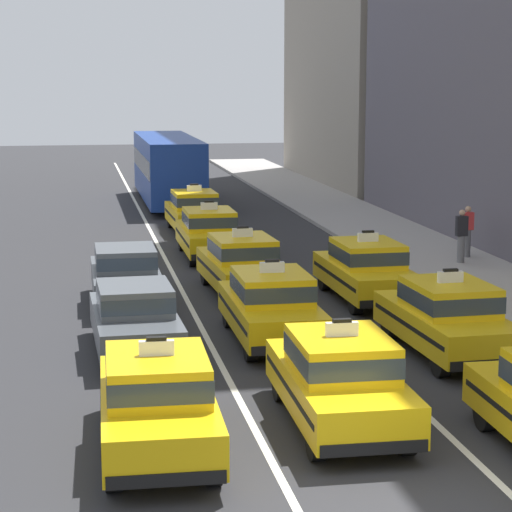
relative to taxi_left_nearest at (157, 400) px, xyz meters
name	(u,v)px	position (x,y,z in m)	size (l,w,h in m)	color
ground_plane	(413,511)	(3.34, -2.94, -0.88)	(160.00, 160.00, 0.00)	#2B2B2D
lane_stripe_left_center	(167,262)	(1.74, 17.06, -0.87)	(0.14, 80.00, 0.01)	silver
lane_stripe_center_right	(262,259)	(4.94, 17.06, -0.87)	(0.14, 80.00, 0.01)	silver
sidewalk_curb	(479,280)	(10.54, 12.06, -0.80)	(4.00, 90.00, 0.15)	#9E9993
taxi_left_nearest	(157,400)	(0.00, 0.00, 0.00)	(1.93, 4.60, 1.96)	black
sedan_left_second	(135,317)	(0.01, 6.01, -0.03)	(1.88, 4.35, 1.58)	black
sedan_left_third	(126,274)	(0.08, 10.99, -0.03)	(1.77, 4.31, 1.58)	black
taxi_center_nearest	(340,378)	(3.22, 0.66, 0.00)	(1.89, 4.59, 1.96)	black
taxi_center_second	(271,305)	(3.15, 6.48, 0.00)	(1.82, 4.56, 1.96)	black
taxi_center_third	(242,264)	(3.35, 11.72, 0.00)	(2.01, 4.64, 1.96)	black
taxi_center_fourth	(209,232)	(3.23, 17.70, 0.00)	(1.84, 4.57, 1.96)	black
taxi_center_fifth	(194,211)	(3.39, 23.25, 0.00)	(1.90, 4.59, 1.96)	black
bus_center_sixth	(168,166)	(3.26, 32.75, 0.94)	(2.53, 11.20, 3.22)	black
taxi_right_second	(447,316)	(6.72, 4.68, 0.00)	(1.96, 4.62, 1.96)	black
taxi_right_third	(366,269)	(6.55, 10.31, 0.00)	(1.90, 4.59, 1.96)	black
pedestrian_near_crosswalk	(467,231)	(11.56, 15.53, 0.13)	(0.36, 0.24, 1.70)	slate
pedestrian_mid_block	(461,236)	(10.97, 14.57, 0.14)	(0.36, 0.24, 1.72)	slate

